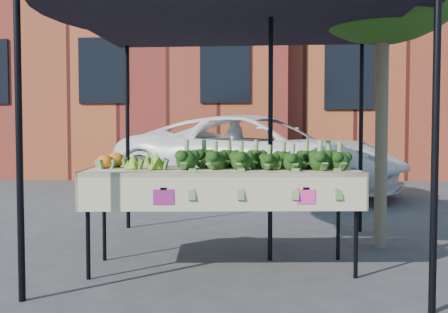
{
  "coord_description": "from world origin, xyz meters",
  "views": [
    {
      "loc": [
        0.57,
        -4.69,
        1.24
      ],
      "look_at": [
        0.15,
        0.18,
        1.0
      ],
      "focal_mm": 42.34,
      "sensor_mm": 36.0,
      "label": 1
    }
  ],
  "objects_px": {
    "canopy": "(234,117)",
    "vehicle": "(260,51)",
    "table": "(222,219)",
    "street_tree": "(382,69)"
  },
  "relations": [
    {
      "from": "vehicle",
      "to": "canopy",
      "type": "bearing_deg",
      "value": -160.84
    },
    {
      "from": "table",
      "to": "vehicle",
      "type": "distance_m",
      "value": 6.01
    },
    {
      "from": "canopy",
      "to": "vehicle",
      "type": "relative_size",
      "value": 0.57
    },
    {
      "from": "vehicle",
      "to": "table",
      "type": "bearing_deg",
      "value": -161.53
    },
    {
      "from": "table",
      "to": "street_tree",
      "type": "height_order",
      "value": "street_tree"
    },
    {
      "from": "canopy",
      "to": "street_tree",
      "type": "bearing_deg",
      "value": 20.94
    },
    {
      "from": "street_tree",
      "to": "canopy",
      "type": "bearing_deg",
      "value": -159.06
    },
    {
      "from": "table",
      "to": "street_tree",
      "type": "xyz_separation_m",
      "value": [
        1.59,
        1.01,
        1.43
      ]
    },
    {
      "from": "table",
      "to": "canopy",
      "type": "height_order",
      "value": "canopy"
    },
    {
      "from": "table",
      "to": "canopy",
      "type": "distance_m",
      "value": 1.02
    }
  ]
}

